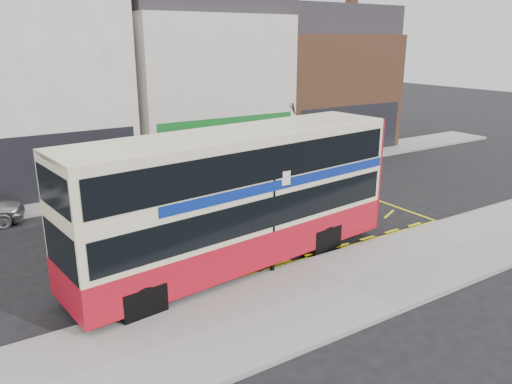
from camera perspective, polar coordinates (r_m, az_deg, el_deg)
ground at (r=17.30m, az=5.22°, el=-7.65°), size 120.00×120.00×0.00m
pavement at (r=15.71m, az=10.46°, el=-10.26°), size 40.00×4.00×0.15m
kerb at (r=17.00m, az=6.01°, el=-7.86°), size 40.00×0.15×0.15m
far_pavement at (r=26.27m, az=-9.64°, el=1.05°), size 50.00×3.00×0.15m
road_markings at (r=18.47m, az=2.17°, el=-5.92°), size 14.00×3.40×0.01m
terrace_left at (r=27.69m, az=-24.35°, el=11.68°), size 8.00×8.01×11.80m
terrace_green_shop at (r=30.43m, az=-7.00°, el=12.91°), size 9.00×8.01×11.30m
terrace_right at (r=35.34m, az=6.58°, el=12.67°), size 9.00×8.01×10.30m
double_decker_bus at (r=15.96m, az=-2.03°, el=-0.60°), size 11.50×3.79×4.51m
bus_stop_post at (r=15.41m, az=2.13°, el=-2.23°), size 0.82×0.16×3.32m
car_grey at (r=24.01m, az=-11.81°, el=0.95°), size 4.40×2.14×1.39m
car_white at (r=31.11m, az=10.50°, el=4.59°), size 4.76×2.96×1.29m
street_tree_right at (r=29.99m, az=3.58°, el=9.37°), size 2.19×2.19×4.72m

